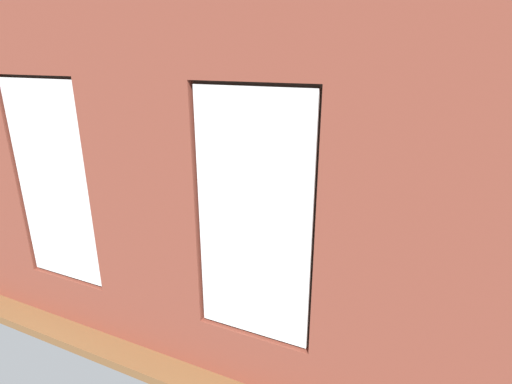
# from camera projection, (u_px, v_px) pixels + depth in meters

# --- Properties ---
(ground_plane) EXTENTS (6.89, 6.24, 0.10)m
(ground_plane) POSITION_uv_depth(u_px,v_px,m) (262.00, 244.00, 6.59)
(ground_plane) COLOR brown
(brick_wall_with_windows) EXTENTS (6.29, 0.30, 3.54)m
(brick_wall_with_windows) POSITION_uv_depth(u_px,v_px,m) (142.00, 187.00, 3.64)
(brick_wall_with_windows) COLOR brown
(brick_wall_with_windows) RESTS_ON ground_plane
(white_wall_right) EXTENTS (0.10, 5.24, 3.54)m
(white_wall_right) POSITION_uv_depth(u_px,v_px,m) (98.00, 122.00, 7.04)
(white_wall_right) COLOR white
(white_wall_right) RESTS_ON ground_plane
(couch_by_window) EXTENTS (1.74, 0.87, 0.80)m
(couch_by_window) POSITION_uv_depth(u_px,v_px,m) (195.00, 289.00, 4.65)
(couch_by_window) COLOR black
(couch_by_window) RESTS_ON ground_plane
(couch_left) EXTENTS (0.94, 1.99, 0.80)m
(couch_left) POSITION_uv_depth(u_px,v_px,m) (425.00, 249.00, 5.61)
(couch_left) COLOR black
(couch_left) RESTS_ON ground_plane
(coffee_table) EXTENTS (1.45, 0.77, 0.44)m
(coffee_table) POSITION_uv_depth(u_px,v_px,m) (283.00, 214.00, 6.66)
(coffee_table) COLOR tan
(coffee_table) RESTS_ON ground_plane
(cup_ceramic) EXTENTS (0.09, 0.09, 0.11)m
(cup_ceramic) POSITION_uv_depth(u_px,v_px,m) (287.00, 211.00, 6.48)
(cup_ceramic) COLOR #33567F
(cup_ceramic) RESTS_ON coffee_table
(candle_jar) EXTENTS (0.08, 0.08, 0.12)m
(candle_jar) POSITION_uv_depth(u_px,v_px,m) (257.00, 206.00, 6.69)
(candle_jar) COLOR #B7333D
(candle_jar) RESTS_ON coffee_table
(remote_silver) EXTENTS (0.16, 0.15, 0.02)m
(remote_silver) POSITION_uv_depth(u_px,v_px,m) (276.00, 207.00, 6.79)
(remote_silver) COLOR #B2B2B7
(remote_silver) RESTS_ON coffee_table
(remote_gray) EXTENTS (0.10, 0.18, 0.02)m
(remote_gray) POSITION_uv_depth(u_px,v_px,m) (284.00, 210.00, 6.63)
(remote_gray) COLOR #59595B
(remote_gray) RESTS_ON coffee_table
(remote_black) EXTENTS (0.17, 0.06, 0.02)m
(remote_black) POSITION_uv_depth(u_px,v_px,m) (309.00, 211.00, 6.59)
(remote_black) COLOR black
(remote_black) RESTS_ON coffee_table
(media_console) EXTENTS (1.16, 0.42, 0.55)m
(media_console) POSITION_uv_depth(u_px,v_px,m) (126.00, 202.00, 7.54)
(media_console) COLOR black
(media_console) RESTS_ON ground_plane
(tv_flatscreen) EXTENTS (1.25, 0.20, 0.84)m
(tv_flatscreen) POSITION_uv_depth(u_px,v_px,m) (122.00, 166.00, 7.31)
(tv_flatscreen) COLOR black
(tv_flatscreen) RESTS_ON media_console
(papasan_chair) EXTENTS (1.11, 1.11, 0.70)m
(papasan_chair) POSITION_uv_depth(u_px,v_px,m) (245.00, 179.00, 8.30)
(papasan_chair) COLOR olive
(papasan_chair) RESTS_ON ground_plane
(potted_plant_near_tv) EXTENTS (0.61, 0.61, 0.73)m
(potted_plant_near_tv) POSITION_uv_depth(u_px,v_px,m) (106.00, 215.00, 6.37)
(potted_plant_near_tv) COLOR #47423D
(potted_plant_near_tv) RESTS_ON ground_plane
(potted_plant_beside_window_right) EXTENTS (0.61, 0.61, 0.80)m
(potted_plant_beside_window_right) POSITION_uv_depth(u_px,v_px,m) (38.00, 239.00, 5.47)
(potted_plant_beside_window_right) COLOR #9E5638
(potted_plant_beside_window_right) RESTS_ON ground_plane
(potted_plant_corner_near_left) EXTENTS (1.00, 1.11, 1.55)m
(potted_plant_corner_near_left) POSITION_uv_depth(u_px,v_px,m) (443.00, 189.00, 7.16)
(potted_plant_corner_near_left) COLOR beige
(potted_plant_corner_near_left) RESTS_ON ground_plane
(potted_plant_between_couches) EXTENTS (0.89, 0.78, 1.31)m
(potted_plant_between_couches) POSITION_uv_depth(u_px,v_px,m) (307.00, 270.00, 3.99)
(potted_plant_between_couches) COLOR brown
(potted_plant_between_couches) RESTS_ON ground_plane
(potted_plant_corner_far_left) EXTENTS (0.90, 0.76, 1.27)m
(potted_plant_corner_far_left) POSITION_uv_depth(u_px,v_px,m) (434.00, 331.00, 3.46)
(potted_plant_corner_far_left) COLOR #9E5638
(potted_plant_corner_far_left) RESTS_ON ground_plane
(potted_plant_mid_room_small) EXTENTS (0.38, 0.38, 0.58)m
(potted_plant_mid_room_small) POSITION_uv_depth(u_px,v_px,m) (337.00, 214.00, 6.61)
(potted_plant_mid_room_small) COLOR brown
(potted_plant_mid_room_small) RESTS_ON ground_plane
(potted_plant_by_left_couch) EXTENTS (0.46, 0.46, 0.65)m
(potted_plant_by_left_couch) POSITION_uv_depth(u_px,v_px,m) (406.00, 203.00, 6.95)
(potted_plant_by_left_couch) COLOR gray
(potted_plant_by_left_couch) RESTS_ON ground_plane
(potted_plant_foreground_right) EXTENTS (1.01, 1.05, 1.51)m
(potted_plant_foreground_right) POSITION_uv_depth(u_px,v_px,m) (199.00, 161.00, 9.14)
(potted_plant_foreground_right) COLOR #47423D
(potted_plant_foreground_right) RESTS_ON ground_plane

